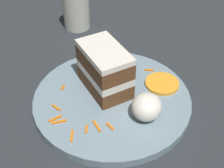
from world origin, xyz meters
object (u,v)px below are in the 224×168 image
Objects in this scene: cream_dollop at (147,107)px; orange_garnish at (162,83)px; plate at (112,100)px; drinking_glass at (76,13)px; cake_slice at (105,69)px.

orange_garnish is (-0.09, 0.01, -0.02)m from cream_dollop.
orange_garnish reaches higher than plate.
cake_slice is at bearing 33.08° from drinking_glass.
cream_dollop is (0.05, 0.09, -0.02)m from cake_slice.
orange_garnish is (-0.04, 0.10, -0.04)m from cake_slice.
drinking_glass is at bearing 77.65° from cake_slice.
cake_slice reaches higher than orange_garnish.
plate is 4.46× the size of orange_garnish.
cake_slice is at bearing -68.99° from orange_garnish.
cake_slice is 2.15× the size of cream_dollop.
cream_dollop is at bearing -74.74° from cake_slice.
plate is 2.38× the size of cake_slice.
plate is at bearing 34.16° from drinking_glass.
cake_slice is at bearing -119.32° from cream_dollop.
drinking_glass reaches higher than plate.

